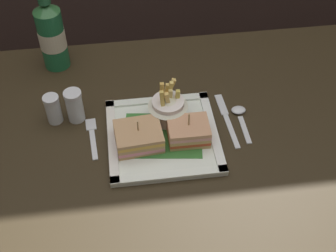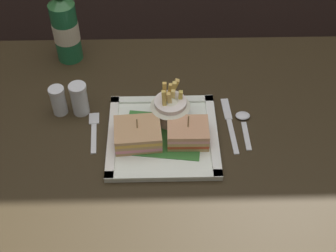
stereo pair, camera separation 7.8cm
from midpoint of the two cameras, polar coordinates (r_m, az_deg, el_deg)
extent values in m
cube|color=#2D2314|center=(1.09, -1.43, -2.05)|extent=(1.17, 0.76, 0.03)
cylinder|color=#2F210E|center=(1.63, -20.53, -4.51)|extent=(0.08, 0.08, 0.73)
cylinder|color=black|center=(1.67, 15.17, -1.09)|extent=(0.08, 0.08, 0.73)
cube|color=white|center=(1.07, -2.71, -1.45)|extent=(0.25, 0.25, 0.01)
cube|color=#34732E|center=(1.07, -2.72, -1.24)|extent=(0.19, 0.16, 0.00)
cube|color=white|center=(0.99, -2.07, -6.09)|extent=(0.25, 0.02, 0.01)
cube|color=white|center=(1.14, -3.29, 3.10)|extent=(0.25, 0.02, 0.01)
cube|color=white|center=(1.07, -8.92, -1.75)|extent=(0.02, 0.25, 0.01)
cube|color=white|center=(1.07, 3.42, -0.57)|extent=(0.02, 0.25, 0.01)
cube|color=tan|center=(1.05, -5.68, -2.01)|extent=(0.11, 0.09, 0.01)
cube|color=pink|center=(1.05, -5.72, -1.70)|extent=(0.11, 0.09, 0.01)
cube|color=tan|center=(1.04, -5.75, -1.38)|extent=(0.11, 0.09, 0.01)
cube|color=#E6B24D|center=(1.03, -5.79, -1.06)|extent=(0.11, 0.09, 0.01)
cube|color=tan|center=(1.03, -5.82, -0.73)|extent=(0.11, 0.09, 0.01)
cylinder|color=tan|center=(1.03, -5.81, -0.86)|extent=(0.00, 0.00, 0.07)
cube|color=tan|center=(1.06, 0.37, -1.40)|extent=(0.09, 0.07, 0.01)
cube|color=#CE4B2A|center=(1.05, 0.38, -1.08)|extent=(0.09, 0.07, 0.01)
cube|color=tan|center=(1.04, 0.38, -0.76)|extent=(0.09, 0.07, 0.01)
cube|color=#E49E99|center=(1.04, 0.38, -0.43)|extent=(0.09, 0.07, 0.01)
cube|color=tan|center=(1.03, 0.38, -0.10)|extent=(0.09, 0.07, 0.01)
cylinder|color=tan|center=(1.03, 0.38, -0.14)|extent=(0.00, 0.00, 0.08)
cylinder|color=white|center=(1.08, -2.07, 1.87)|extent=(0.07, 0.07, 0.06)
cone|color=white|center=(1.06, -2.11, 2.91)|extent=(0.09, 0.09, 0.03)
cube|color=#E6B351|center=(1.05, -2.84, 3.43)|extent=(0.01, 0.01, 0.08)
cube|color=#F3CD73|center=(1.05, -2.09, 2.78)|extent=(0.02, 0.01, 0.06)
cube|color=#DEC05A|center=(1.05, -2.80, 2.75)|extent=(0.01, 0.01, 0.07)
cube|color=#DFBA61|center=(1.06, -2.34, 3.70)|extent=(0.02, 0.01, 0.07)
cube|color=#F1C669|center=(1.07, -2.39, 3.05)|extent=(0.01, 0.01, 0.05)
cube|color=#E1B65C|center=(1.07, -1.89, 4.29)|extent=(0.03, 0.02, 0.07)
cube|color=#E7C562|center=(1.06, -1.74, 3.93)|extent=(0.02, 0.01, 0.07)
cube|color=#D6BF53|center=(1.07, -0.92, 3.37)|extent=(0.01, 0.01, 0.05)
cube|color=#F3DA81|center=(1.06, -1.69, 3.29)|extent=(0.01, 0.01, 0.06)
cylinder|color=#1F683D|center=(1.26, -15.70, 10.13)|extent=(0.07, 0.07, 0.17)
cone|color=#2C6231|center=(1.21, -16.61, 13.70)|extent=(0.07, 0.07, 0.02)
cylinder|color=beige|center=(1.26, -15.73, 10.25)|extent=(0.07, 0.07, 0.05)
cube|color=silver|center=(1.08, -11.15, -2.29)|extent=(0.02, 0.09, 0.00)
cube|color=silver|center=(1.12, -11.38, 0.11)|extent=(0.03, 0.04, 0.00)
cube|color=silver|center=(1.09, 5.75, -0.67)|extent=(0.02, 0.11, 0.00)
cube|color=silver|center=(1.15, 4.64, 2.55)|extent=(0.02, 0.07, 0.00)
cube|color=silver|center=(1.10, 7.36, -0.51)|extent=(0.01, 0.09, 0.00)
ellipsoid|color=silver|center=(1.14, 6.69, 1.88)|extent=(0.03, 0.03, 0.01)
cylinder|color=silver|center=(1.13, -15.76, 1.75)|extent=(0.04, 0.04, 0.07)
cylinder|color=white|center=(1.14, -15.63, 1.28)|extent=(0.03, 0.03, 0.04)
cylinder|color=silver|center=(1.11, -16.14, 3.12)|extent=(0.04, 0.04, 0.01)
cylinder|color=silver|center=(1.12, -13.28, 2.16)|extent=(0.04, 0.04, 0.07)
cylinder|color=#3B2523|center=(1.13, -13.15, 1.62)|extent=(0.03, 0.03, 0.04)
cylinder|color=silver|center=(1.09, -13.65, 3.72)|extent=(0.04, 0.04, 0.01)
camera|label=1|loc=(0.04, -92.13, -2.26)|focal=49.83mm
camera|label=2|loc=(0.04, 87.87, 2.26)|focal=49.83mm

